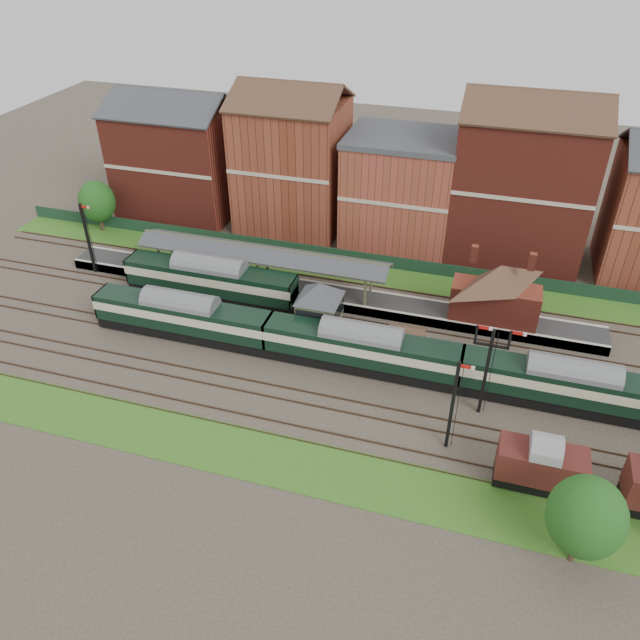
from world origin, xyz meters
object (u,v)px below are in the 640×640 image
(signal_box, at_px, (319,310))
(platform_railcar, at_px, (211,280))
(semaphore_bracket, at_px, (488,366))
(goods_van_a, at_px, (541,465))
(dmu_train, at_px, (361,348))

(signal_box, distance_m, platform_railcar, 12.74)
(semaphore_bracket, bearing_deg, goods_van_a, -55.71)
(signal_box, height_order, platform_railcar, signal_box)
(dmu_train, bearing_deg, platform_railcar, 159.03)
(semaphore_bracket, xyz_separation_m, goods_van_a, (4.43, -6.50, -2.60))
(signal_box, bearing_deg, semaphore_bracket, -20.92)
(signal_box, height_order, semaphore_bracket, semaphore_bracket)
(signal_box, height_order, goods_van_a, signal_box)
(goods_van_a, bearing_deg, semaphore_bracket, 124.29)
(semaphore_bracket, xyz_separation_m, platform_railcar, (-27.33, 9.00, -2.25))
(dmu_train, xyz_separation_m, goods_van_a, (14.80, -9.00, -0.25))
(signal_box, distance_m, goods_van_a, 23.03)
(semaphore_bracket, relative_size, goods_van_a, 1.39)
(signal_box, height_order, dmu_train, signal_box)
(signal_box, xyz_separation_m, dmu_train, (4.67, -3.25, -0.92))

